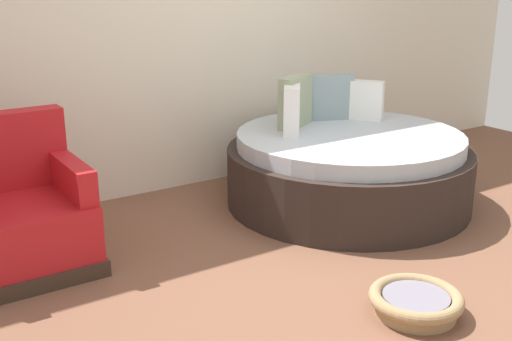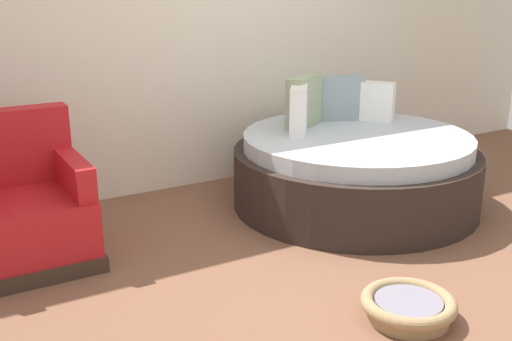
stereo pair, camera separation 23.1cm
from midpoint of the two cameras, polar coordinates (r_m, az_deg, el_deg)
The scene contains 5 objects.
ground_plane at distance 3.97m, azimuth 6.62°, elevation -9.19°, with size 8.00×8.00×0.02m, color brown.
back_wall at distance 5.33m, azimuth -7.81°, elevation 14.55°, with size 8.00×0.12×3.01m, color silver.
round_daybed at distance 5.02m, azimuth 6.99°, elevation 0.37°, with size 1.93×1.93×0.99m.
red_armchair at distance 4.19m, azimuth -22.20°, elevation -3.90°, with size 0.80×0.80×0.94m.
pet_basket at distance 3.53m, azimuth 12.52°, elevation -11.63°, with size 0.51×0.51×0.13m.
Camera 1 is at (-2.41, -2.64, 1.77)m, focal length 43.88 mm.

